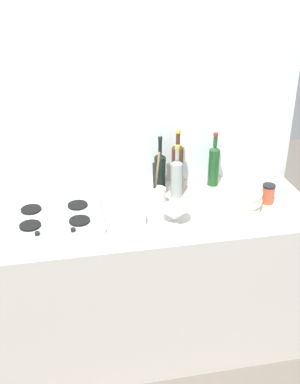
# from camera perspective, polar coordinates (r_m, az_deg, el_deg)

# --- Properties ---
(ground_plane) EXTENTS (6.00, 6.00, 0.00)m
(ground_plane) POSITION_cam_1_polar(r_m,az_deg,el_deg) (3.08, 0.00, -17.09)
(ground_plane) COLOR #6B6056
(ground_plane) RESTS_ON ground
(counter_block) EXTENTS (1.80, 0.70, 0.90)m
(counter_block) POSITION_cam_1_polar(r_m,az_deg,el_deg) (2.79, 0.00, -10.47)
(counter_block) COLOR beige
(counter_block) RESTS_ON ground
(backsplash_panel) EXTENTS (1.90, 0.06, 2.25)m
(backsplash_panel) POSITION_cam_1_polar(r_m,az_deg,el_deg) (2.77, -1.52, 5.50)
(backsplash_panel) COLOR silver
(backsplash_panel) RESTS_ON ground
(stovetop_hob) EXTENTS (0.49, 0.37, 0.04)m
(stovetop_hob) POSITION_cam_1_polar(r_m,az_deg,el_deg) (2.50, -11.44, -3.05)
(stovetop_hob) COLOR #B2B2B7
(stovetop_hob) RESTS_ON counter_block
(plate_stack) EXTENTS (0.21, 0.21, 0.10)m
(plate_stack) POSITION_cam_1_polar(r_m,az_deg,el_deg) (2.59, 11.13, -0.93)
(plate_stack) COLOR silver
(plate_stack) RESTS_ON counter_block
(wine_bottle_leftmost) EXTENTS (0.07, 0.07, 0.31)m
(wine_bottle_leftmost) POSITION_cam_1_polar(r_m,az_deg,el_deg) (2.64, 3.23, 1.81)
(wine_bottle_leftmost) COLOR gray
(wine_bottle_leftmost) RESTS_ON counter_block
(wine_bottle_mid_left) EXTENTS (0.06, 0.06, 0.33)m
(wine_bottle_mid_left) POSITION_cam_1_polar(r_m,az_deg,el_deg) (2.80, 7.74, 3.32)
(wine_bottle_mid_left) COLOR #19471E
(wine_bottle_mid_left) RESTS_ON counter_block
(wine_bottle_mid_right) EXTENTS (0.07, 0.07, 0.34)m
(wine_bottle_mid_right) POSITION_cam_1_polar(r_m,az_deg,el_deg) (2.69, 1.20, 2.47)
(wine_bottle_mid_right) COLOR black
(wine_bottle_mid_right) RESTS_ON counter_block
(wine_bottle_rightmost) EXTENTS (0.07, 0.07, 0.35)m
(wine_bottle_rightmost) POSITION_cam_1_polar(r_m,az_deg,el_deg) (2.74, 3.33, 3.33)
(wine_bottle_rightmost) COLOR #472314
(wine_bottle_rightmost) RESTS_ON counter_block
(mixing_bowl) EXTENTS (0.15, 0.15, 0.08)m
(mixing_bowl) POSITION_cam_1_polar(r_m,az_deg,el_deg) (2.42, 2.94, -2.71)
(mixing_bowl) COLOR white
(mixing_bowl) RESTS_ON counter_block
(butter_dish) EXTENTS (0.17, 0.10, 0.07)m
(butter_dish) POSITION_cam_1_polar(r_m,az_deg,el_deg) (2.42, -2.63, -3.11)
(butter_dish) COLOR silver
(butter_dish) RESTS_ON counter_block
(utensil_crock) EXTENTS (0.10, 0.10, 0.30)m
(utensil_crock) POSITION_cam_1_polar(r_m,az_deg,el_deg) (2.57, 0.84, -0.46)
(utensil_crock) COLOR silver
(utensil_crock) RESTS_ON counter_block
(condiment_jar_front) EXTENTS (0.07, 0.07, 0.11)m
(condiment_jar_front) POSITION_cam_1_polar(r_m,az_deg,el_deg) (2.68, 14.14, -0.20)
(condiment_jar_front) COLOR #C64C2D
(condiment_jar_front) RESTS_ON counter_block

